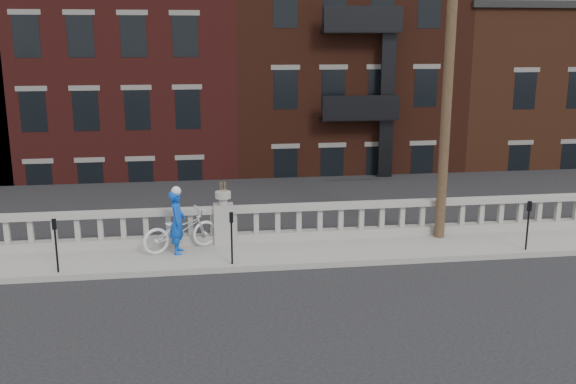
{
  "coord_description": "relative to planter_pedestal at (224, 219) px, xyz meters",
  "views": [
    {
      "loc": [
        -0.64,
        -13.37,
        5.76
      ],
      "look_at": [
        1.71,
        3.2,
        1.73
      ],
      "focal_mm": 40.0,
      "sensor_mm": 36.0,
      "label": 1
    }
  ],
  "objects": [
    {
      "name": "balustrade",
      "position": [
        0.0,
        0.0,
        -0.19
      ],
      "size": [
        28.0,
        0.34,
        1.03
      ],
      "color": "gray",
      "rests_on": "sidewalk"
    },
    {
      "name": "ground",
      "position": [
        0.0,
        -3.95,
        -0.83
      ],
      "size": [
        120.0,
        120.0,
        0.0
      ],
      "primitive_type": "plane",
      "color": "black",
      "rests_on": "ground"
    },
    {
      "name": "cyclist",
      "position": [
        -1.25,
        -0.73,
        0.18
      ],
      "size": [
        0.47,
        0.67,
        1.72
      ],
      "primitive_type": "imported",
      "rotation": [
        0.0,
        0.0,
        1.47
      ],
      "color": "blue",
      "rests_on": "sidewalk"
    },
    {
      "name": "lower_level",
      "position": [
        0.56,
        19.09,
        1.8
      ],
      "size": [
        80.0,
        44.0,
        20.8
      ],
      "color": "#605E59",
      "rests_on": "ground"
    },
    {
      "name": "bicycle",
      "position": [
        -1.18,
        -0.47,
        -0.12
      ],
      "size": [
        2.24,
        1.5,
        1.11
      ],
      "primitive_type": "imported",
      "rotation": [
        0.0,
        0.0,
        1.97
      ],
      "color": "white",
      "rests_on": "sidewalk"
    },
    {
      "name": "parking_meter_c",
      "position": [
        0.13,
        -1.8,
        0.17
      ],
      "size": [
        0.1,
        0.09,
        1.36
      ],
      "color": "black",
      "rests_on": "sidewalk"
    },
    {
      "name": "parking_meter_d",
      "position": [
        8.11,
        -1.8,
        0.17
      ],
      "size": [
        0.1,
        0.09,
        1.36
      ],
      "color": "black",
      "rests_on": "sidewalk"
    },
    {
      "name": "utility_pole",
      "position": [
        6.2,
        -0.35,
        4.41
      ],
      "size": [
        1.6,
        0.28,
        10.0
      ],
      "color": "#422D1E",
      "rests_on": "sidewalk"
    },
    {
      "name": "sidewalk",
      "position": [
        0.0,
        -0.95,
        -0.76
      ],
      "size": [
        32.0,
        2.2,
        0.15
      ],
      "primitive_type": "cube",
      "color": "gray",
      "rests_on": "ground"
    },
    {
      "name": "parking_meter_b",
      "position": [
        -4.15,
        -1.8,
        0.17
      ],
      "size": [
        0.1,
        0.09,
        1.36
      ],
      "color": "black",
      "rests_on": "sidewalk"
    },
    {
      "name": "planter_pedestal",
      "position": [
        0.0,
        0.0,
        0.0
      ],
      "size": [
        0.55,
        0.55,
        1.76
      ],
      "color": "gray",
      "rests_on": "sidewalk"
    }
  ]
}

